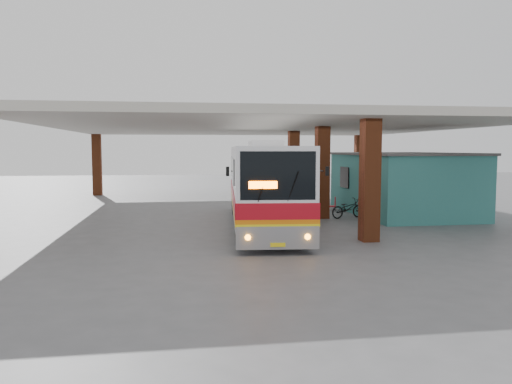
{
  "coord_description": "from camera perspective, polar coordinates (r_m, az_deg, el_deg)",
  "views": [
    {
      "loc": [
        -3.68,
        -19.85,
        3.29
      ],
      "look_at": [
        -0.63,
        0.0,
        1.56
      ],
      "focal_mm": 35.0,
      "sensor_mm": 36.0,
      "label": 1
    }
  ],
  "objects": [
    {
      "name": "ground",
      "position": [
        20.46,
        1.76,
        -4.32
      ],
      "size": [
        90.0,
        90.0,
        0.0
      ],
      "primitive_type": "plane",
      "color": "#515154",
      "rests_on": "ground"
    },
    {
      "name": "brick_columns",
      "position": [
        25.4,
        2.89,
        2.41
      ],
      "size": [
        20.1,
        21.6,
        4.35
      ],
      "color": "brown",
      "rests_on": "ground"
    },
    {
      "name": "canopy_roof",
      "position": [
        26.71,
        0.29,
        7.53
      ],
      "size": [
        21.0,
        23.0,
        0.3
      ],
      "primitive_type": "cube",
      "color": "beige",
      "rests_on": "brick_columns"
    },
    {
      "name": "shop_building",
      "position": [
        26.4,
        16.34,
        0.98
      ],
      "size": [
        5.2,
        8.2,
        3.11
      ],
      "color": "teal",
      "rests_on": "ground"
    },
    {
      "name": "coach_bus",
      "position": [
        21.29,
        0.81,
        0.9
      ],
      "size": [
        3.72,
        12.57,
        3.61
      ],
      "rotation": [
        0.0,
        0.0,
        -0.09
      ],
      "color": "white",
      "rests_on": "ground"
    },
    {
      "name": "motorcycle",
      "position": [
        24.22,
        10.45,
        -1.83
      ],
      "size": [
        1.9,
        1.11,
        0.94
      ],
      "primitive_type": "imported",
      "rotation": [
        0.0,
        0.0,
        1.86
      ],
      "color": "black",
      "rests_on": "ground"
    },
    {
      "name": "pedestrian",
      "position": [
        21.11,
        12.28,
        -1.97
      ],
      "size": [
        0.59,
        0.39,
        1.59
      ],
      "primitive_type": "imported",
      "rotation": [
        0.0,
        0.0,
        3.12
      ],
      "color": "red",
      "rests_on": "ground"
    },
    {
      "name": "red_chair",
      "position": [
        27.22,
        8.86,
        -1.37
      ],
      "size": [
        0.46,
        0.46,
        0.72
      ],
      "rotation": [
        0.0,
        0.0,
        -0.26
      ],
      "color": "red",
      "rests_on": "ground"
    }
  ]
}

